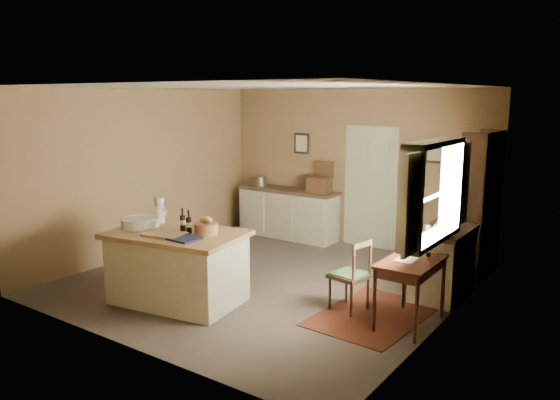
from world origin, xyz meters
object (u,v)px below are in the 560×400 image
(sideboard, at_px, (289,211))
(desk_chair, at_px, (349,276))
(writing_desk, at_px, (411,268))
(right_cabinet, at_px, (443,262))
(work_island, at_px, (177,265))
(shelving_unit, at_px, (483,205))

(sideboard, relative_size, desk_chair, 2.22)
(writing_desk, height_order, right_cabinet, right_cabinet)
(work_island, distance_m, desk_chair, 2.16)
(sideboard, bearing_deg, work_island, -79.17)
(work_island, distance_m, sideboard, 3.55)
(desk_chair, bearing_deg, right_cabinet, 65.93)
(sideboard, height_order, shelving_unit, shelving_unit)
(shelving_unit, bearing_deg, right_cabinet, -97.65)
(work_island, relative_size, writing_desk, 1.97)
(desk_chair, bearing_deg, shelving_unit, 78.03)
(writing_desk, xyz_separation_m, desk_chair, (-0.77, -0.01, -0.23))
(work_island, xyz_separation_m, desk_chair, (1.91, 1.00, -0.05))
(right_cabinet, bearing_deg, sideboard, 158.01)
(desk_chair, bearing_deg, work_island, -142.50)
(work_island, xyz_separation_m, right_cabinet, (2.68, 2.13, -0.02))
(right_cabinet, distance_m, shelving_unit, 1.30)
(work_island, bearing_deg, shelving_unit, 39.99)
(desk_chair, height_order, right_cabinet, right_cabinet)
(writing_desk, bearing_deg, desk_chair, -179.24)
(right_cabinet, bearing_deg, shelving_unit, 82.35)
(work_island, relative_size, shelving_unit, 0.86)
(work_island, distance_m, shelving_unit, 4.38)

